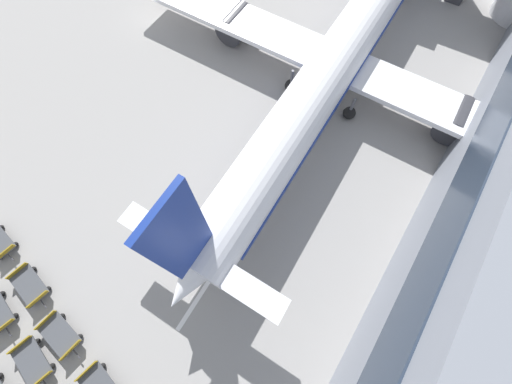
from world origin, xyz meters
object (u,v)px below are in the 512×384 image
(baggage_dolly_row_mid_b_col_b, at_px, (30,285))
(baggage_dolly_row_mid_b_col_c, at_px, (60,335))
(airplane, at_px, (345,48))
(baggage_dolly_row_mid_a_col_c, at_px, (32,362))

(baggage_dolly_row_mid_b_col_b, relative_size, baggage_dolly_row_mid_b_col_c, 1.00)
(airplane, bearing_deg, baggage_dolly_row_mid_a_col_c, -98.46)
(airplane, distance_m, baggage_dolly_row_mid_a_col_c, 31.48)
(baggage_dolly_row_mid_a_col_c, xyz_separation_m, baggage_dolly_row_mid_b_col_c, (0.26, 2.01, 0.00))
(baggage_dolly_row_mid_b_col_b, xyz_separation_m, baggage_dolly_row_mid_b_col_c, (3.99, -0.95, 0.00))
(airplane, xyz_separation_m, baggage_dolly_row_mid_a_col_c, (-4.61, -31.03, -2.60))
(airplane, height_order, baggage_dolly_row_mid_a_col_c, airplane)
(baggage_dolly_row_mid_a_col_c, height_order, baggage_dolly_row_mid_b_col_b, same)
(airplane, relative_size, baggage_dolly_row_mid_a_col_c, 13.78)
(baggage_dolly_row_mid_a_col_c, relative_size, baggage_dolly_row_mid_b_col_b, 1.00)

